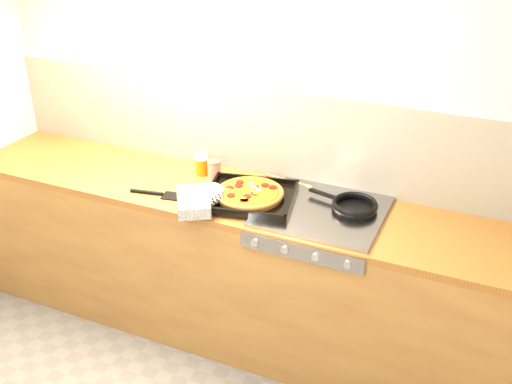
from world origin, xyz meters
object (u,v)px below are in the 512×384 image
at_px(pizza_on_tray, 235,195).
at_px(tomato_can, 214,170).
at_px(frying_pan, 354,206).
at_px(juice_glass, 202,164).

relative_size(pizza_on_tray, tomato_can, 5.74).
height_order(pizza_on_tray, frying_pan, pizza_on_tray).
bearing_deg(juice_glass, tomato_can, -13.10).
bearing_deg(frying_pan, tomato_can, 176.11).
bearing_deg(tomato_can, juice_glass, 166.90).
xyz_separation_m(pizza_on_tray, tomato_can, (-0.23, 0.22, 0.01)).
distance_m(pizza_on_tray, tomato_can, 0.31).
bearing_deg(tomato_can, pizza_on_tray, -43.41).
distance_m(frying_pan, juice_glass, 0.89).
bearing_deg(juice_glass, pizza_on_tray, -36.82).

